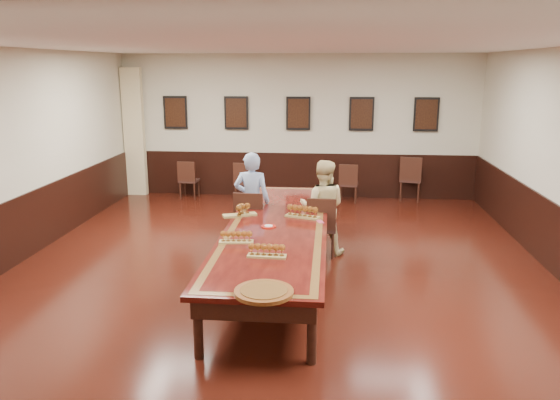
# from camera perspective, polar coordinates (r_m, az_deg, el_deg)

# --- Properties ---
(floor) EXTENTS (8.00, 10.00, 0.02)m
(floor) POSITION_cam_1_polar(r_m,az_deg,el_deg) (7.91, -0.34, -8.00)
(floor) COLOR black
(floor) RESTS_ON ground
(ceiling) EXTENTS (8.00, 10.00, 0.02)m
(ceiling) POSITION_cam_1_polar(r_m,az_deg,el_deg) (7.34, -0.37, 16.02)
(ceiling) COLOR white
(ceiling) RESTS_ON floor
(wall_back) EXTENTS (8.00, 0.02, 3.20)m
(wall_back) POSITION_cam_1_polar(r_m,az_deg,el_deg) (12.41, 1.93, 7.68)
(wall_back) COLOR beige
(wall_back) RESTS_ON floor
(wall_front) EXTENTS (8.00, 0.02, 3.20)m
(wall_front) POSITION_cam_1_polar(r_m,az_deg,el_deg) (2.75, -11.00, -15.44)
(wall_front) COLOR beige
(wall_front) RESTS_ON floor
(chair_man) EXTENTS (0.50, 0.54, 1.00)m
(chair_man) POSITION_cam_1_polar(r_m,az_deg,el_deg) (8.82, -3.06, -2.16)
(chair_man) COLOR black
(chair_man) RESTS_ON floor
(chair_woman) EXTENTS (0.48, 0.51, 0.97)m
(chair_woman) POSITION_cam_1_polar(r_m,az_deg,el_deg) (8.63, 4.40, -2.67)
(chair_woman) COLOR black
(chair_woman) RESTS_ON floor
(spare_chair_a) EXTENTS (0.43, 0.46, 0.86)m
(spare_chair_a) POSITION_cam_1_polar(r_m,az_deg,el_deg) (12.55, -9.48, 2.16)
(spare_chair_a) COLOR black
(spare_chair_a) RESTS_ON floor
(spare_chair_b) EXTENTS (0.45, 0.48, 0.87)m
(spare_chair_b) POSITION_cam_1_polar(r_m,az_deg,el_deg) (12.20, -3.73, 2.01)
(spare_chair_b) COLOR black
(spare_chair_b) RESTS_ON floor
(spare_chair_c) EXTENTS (0.45, 0.48, 0.87)m
(spare_chair_c) POSITION_cam_1_polar(r_m,az_deg,el_deg) (12.08, 7.18, 1.81)
(spare_chair_c) COLOR black
(spare_chair_c) RESTS_ON floor
(spare_chair_d) EXTENTS (0.56, 0.60, 1.00)m
(spare_chair_d) POSITION_cam_1_polar(r_m,az_deg,el_deg) (12.50, 13.51, 2.24)
(spare_chair_d) COLOR black
(spare_chair_d) RESTS_ON floor
(person_man) EXTENTS (0.61, 0.42, 1.60)m
(person_man) POSITION_cam_1_polar(r_m,az_deg,el_deg) (8.85, -2.95, -0.11)
(person_man) COLOR #4671AF
(person_man) RESTS_ON floor
(person_woman) EXTENTS (0.78, 0.62, 1.51)m
(person_woman) POSITION_cam_1_polar(r_m,az_deg,el_deg) (8.66, 4.47, -0.75)
(person_woman) COLOR beige
(person_woman) RESTS_ON floor
(pink_phone) EXTENTS (0.12, 0.17, 0.01)m
(pink_phone) POSITION_cam_1_polar(r_m,az_deg,el_deg) (7.86, 4.19, -2.26)
(pink_phone) COLOR #D44667
(pink_phone) RESTS_ON conference_table
(curtain) EXTENTS (0.45, 0.18, 2.90)m
(curtain) POSITION_cam_1_polar(r_m,az_deg,el_deg) (13.00, -14.98, 6.84)
(curtain) COLOR #CCBE8C
(curtain) RESTS_ON floor
(wainscoting) EXTENTS (8.00, 10.00, 1.00)m
(wainscoting) POSITION_cam_1_polar(r_m,az_deg,el_deg) (7.73, -0.34, -4.49)
(wainscoting) COLOR black
(wainscoting) RESTS_ON floor
(conference_table) EXTENTS (1.40, 5.00, 0.76)m
(conference_table) POSITION_cam_1_polar(r_m,az_deg,el_deg) (7.70, -0.34, -3.70)
(conference_table) COLOR black
(conference_table) RESTS_ON floor
(posters) EXTENTS (6.14, 0.04, 0.74)m
(posters) POSITION_cam_1_polar(r_m,az_deg,el_deg) (12.30, 1.92, 9.03)
(posters) COLOR black
(posters) RESTS_ON wall_back
(flight_a) EXTENTS (0.52, 0.33, 0.19)m
(flight_a) POSITION_cam_1_polar(r_m,az_deg,el_deg) (8.14, -4.12, -1.10)
(flight_a) COLOR olive
(flight_a) RESTS_ON conference_table
(flight_b) EXTENTS (0.53, 0.32, 0.19)m
(flight_b) POSITION_cam_1_polar(r_m,az_deg,el_deg) (8.03, 2.36, -1.27)
(flight_b) COLOR olive
(flight_b) RESTS_ON conference_table
(flight_c) EXTENTS (0.44, 0.17, 0.16)m
(flight_c) POSITION_cam_1_polar(r_m,az_deg,el_deg) (6.92, -4.60, -3.91)
(flight_c) COLOR olive
(flight_c) RESTS_ON conference_table
(flight_d) EXTENTS (0.46, 0.16, 0.17)m
(flight_d) POSITION_cam_1_polar(r_m,az_deg,el_deg) (6.40, -1.39, -5.35)
(flight_d) COLOR olive
(flight_d) RESTS_ON conference_table
(red_plate_grp) EXTENTS (0.21, 0.21, 0.03)m
(red_plate_grp) POSITION_cam_1_polar(r_m,az_deg,el_deg) (7.58, -1.20, -2.79)
(red_plate_grp) COLOR #A8150B
(red_plate_grp) RESTS_ON conference_table
(carved_platter) EXTENTS (0.59, 0.59, 0.05)m
(carved_platter) POSITION_cam_1_polar(r_m,az_deg,el_deg) (5.44, -1.70, -9.56)
(carved_platter) COLOR #5A2E12
(carved_platter) RESTS_ON conference_table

